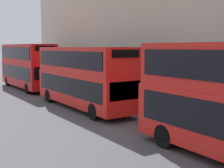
% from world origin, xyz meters
% --- Properties ---
extents(bus_second_in_queue, '(2.59, 10.18, 4.21)m').
position_xyz_m(bus_second_in_queue, '(1.60, 18.78, 2.33)').
color(bus_second_in_queue, red).
rests_on(bus_second_in_queue, ground).
extents(bus_third_in_queue, '(2.59, 10.24, 4.49)m').
position_xyz_m(bus_third_in_queue, '(1.60, 30.93, 2.47)').
color(bus_third_in_queue, red).
rests_on(bus_third_in_queue, ground).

